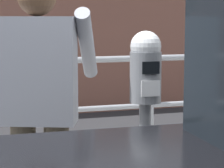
% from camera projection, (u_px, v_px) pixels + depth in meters
% --- Properties ---
extents(parking_meter, '(0.18, 0.19, 1.37)m').
position_uv_depth(parking_meter, '(145.00, 93.00, 2.79)').
color(parking_meter, slate).
rests_on(parking_meter, sidewalk_curb).
extents(pedestrian_at_meter, '(0.74, 0.52, 1.68)m').
position_uv_depth(pedestrian_at_meter, '(39.00, 101.00, 2.82)').
color(pedestrian_at_meter, brown).
rests_on(pedestrian_at_meter, sidewalk_curb).
extents(background_railing, '(24.06, 0.06, 1.08)m').
position_uv_depth(background_railing, '(60.00, 91.00, 4.50)').
color(background_railing, gray).
rests_on(background_railing, sidewalk_curb).
extents(backdrop_wall, '(32.00, 0.50, 2.93)m').
position_uv_depth(backdrop_wall, '(17.00, 24.00, 7.68)').
color(backdrop_wall, brown).
rests_on(backdrop_wall, ground).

